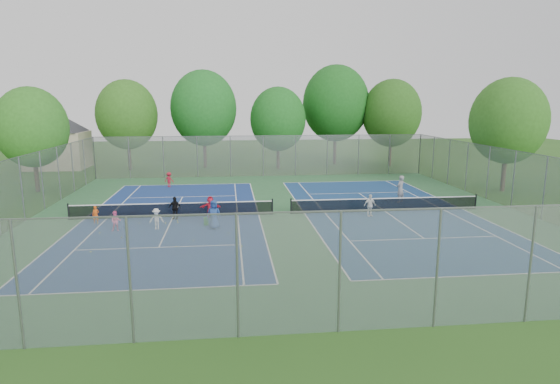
# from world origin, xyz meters

# --- Properties ---
(ground) EXTENTS (120.00, 120.00, 0.00)m
(ground) POSITION_xyz_m (0.00, 0.00, 0.00)
(ground) COLOR #29551A
(ground) RESTS_ON ground
(court_pad) EXTENTS (32.00, 32.00, 0.01)m
(court_pad) POSITION_xyz_m (0.00, 0.00, 0.01)
(court_pad) COLOR #2F6438
(court_pad) RESTS_ON ground
(court_left) EXTENTS (10.97, 23.77, 0.01)m
(court_left) POSITION_xyz_m (-7.00, 0.00, 0.02)
(court_left) COLOR navy
(court_left) RESTS_ON court_pad
(court_right) EXTENTS (10.97, 23.77, 0.01)m
(court_right) POSITION_xyz_m (7.00, 0.00, 0.02)
(court_right) COLOR navy
(court_right) RESTS_ON court_pad
(net_left) EXTENTS (12.87, 0.10, 0.91)m
(net_left) POSITION_xyz_m (-7.00, 0.00, 0.46)
(net_left) COLOR black
(net_left) RESTS_ON ground
(net_right) EXTENTS (12.87, 0.10, 0.91)m
(net_right) POSITION_xyz_m (7.00, 0.00, 0.46)
(net_right) COLOR black
(net_right) RESTS_ON ground
(fence_north) EXTENTS (32.00, 0.10, 4.00)m
(fence_north) POSITION_xyz_m (0.00, 16.00, 2.00)
(fence_north) COLOR gray
(fence_north) RESTS_ON ground
(fence_south) EXTENTS (32.00, 0.10, 4.00)m
(fence_south) POSITION_xyz_m (0.00, -16.00, 2.00)
(fence_south) COLOR gray
(fence_south) RESTS_ON ground
(fence_west) EXTENTS (0.10, 32.00, 4.00)m
(fence_west) POSITION_xyz_m (-16.00, 0.00, 2.00)
(fence_west) COLOR gray
(fence_west) RESTS_ON ground
(fence_east) EXTENTS (0.10, 32.00, 4.00)m
(fence_east) POSITION_xyz_m (16.00, 0.00, 2.00)
(fence_east) COLOR gray
(fence_east) RESTS_ON ground
(house) EXTENTS (11.03, 11.03, 7.30)m
(house) POSITION_xyz_m (-22.00, 24.00, 4.21)
(house) COLOR #B7A88C
(house) RESTS_ON ground
(tree_nw) EXTENTS (6.40, 6.40, 9.58)m
(tree_nw) POSITION_xyz_m (-14.00, 22.00, 5.89)
(tree_nw) COLOR #443326
(tree_nw) RESTS_ON ground
(tree_nl) EXTENTS (7.20, 7.20, 10.69)m
(tree_nl) POSITION_xyz_m (-6.00, 23.00, 6.54)
(tree_nl) COLOR #443326
(tree_nl) RESTS_ON ground
(tree_nc) EXTENTS (6.00, 6.00, 8.85)m
(tree_nc) POSITION_xyz_m (2.00, 21.00, 5.39)
(tree_nc) COLOR #443326
(tree_nc) RESTS_ON ground
(tree_nr) EXTENTS (7.60, 7.60, 11.42)m
(tree_nr) POSITION_xyz_m (9.00, 24.00, 7.04)
(tree_nr) COLOR #443326
(tree_nr) RESTS_ON ground
(tree_ne) EXTENTS (6.60, 6.60, 9.77)m
(tree_ne) POSITION_xyz_m (15.00, 22.00, 5.97)
(tree_ne) COLOR #443326
(tree_ne) RESTS_ON ground
(tree_side_w) EXTENTS (5.60, 5.60, 8.47)m
(tree_side_w) POSITION_xyz_m (-19.00, 10.00, 5.24)
(tree_side_w) COLOR #443326
(tree_side_w) RESTS_ON ground
(tree_side_e) EXTENTS (6.00, 6.00, 9.20)m
(tree_side_e) POSITION_xyz_m (19.00, 6.00, 5.74)
(tree_side_e) COLOR #443326
(tree_side_e) RESTS_ON ground
(ball_crate) EXTENTS (0.39, 0.39, 0.27)m
(ball_crate) POSITION_xyz_m (-6.86, 1.02, 0.13)
(ball_crate) COLOR blue
(ball_crate) RESTS_ON ground
(ball_hopper) EXTENTS (0.26, 0.26, 0.48)m
(ball_hopper) POSITION_xyz_m (-4.81, -2.24, 0.24)
(ball_hopper) COLOR green
(ball_hopper) RESTS_ON ground
(student_a) EXTENTS (0.42, 0.30, 1.08)m
(student_a) POSITION_xyz_m (-11.47, -1.04, 0.54)
(student_a) COLOR #E25715
(student_a) RESTS_ON ground
(student_b) EXTENTS (0.61, 0.50, 1.17)m
(student_b) POSITION_xyz_m (-9.84, -2.98, 0.59)
(student_b) COLOR pink
(student_b) RESTS_ON ground
(student_c) EXTENTS (0.81, 0.47, 1.25)m
(student_c) POSITION_xyz_m (-7.59, -2.87, 0.62)
(student_c) COLOR silver
(student_c) RESTS_ON ground
(student_d) EXTENTS (0.92, 0.62, 1.45)m
(student_d) POSITION_xyz_m (-6.80, -0.60, 0.73)
(student_d) COLOR black
(student_d) RESTS_ON ground
(student_e) EXTENTS (0.92, 0.68, 1.71)m
(student_e) POSITION_xyz_m (-4.30, -3.13, 0.86)
(student_e) COLOR navy
(student_e) RESTS_ON ground
(student_f) EXTENTS (1.34, 0.45, 1.43)m
(student_f) POSITION_xyz_m (-4.59, -0.60, 0.72)
(student_f) COLOR red
(student_f) RESTS_ON ground
(child_far_baseline) EXTENTS (0.97, 0.78, 1.31)m
(child_far_baseline) POSITION_xyz_m (-8.52, 10.86, 0.65)
(child_far_baseline) COLOR #A51727
(child_far_baseline) RESTS_ON ground
(instructor) EXTENTS (0.87, 0.83, 2.00)m
(instructor) POSITION_xyz_m (9.02, 2.69, 1.00)
(instructor) COLOR gray
(instructor) RESTS_ON ground
(teen_court_b) EXTENTS (0.91, 0.55, 1.45)m
(teen_court_b) POSITION_xyz_m (5.56, -1.18, 0.72)
(teen_court_b) COLOR white
(teen_court_b) RESTS_ON ground
(tennis_ball_0) EXTENTS (0.07, 0.07, 0.07)m
(tennis_ball_0) POSITION_xyz_m (-9.24, -4.50, 0.03)
(tennis_ball_0) COLOR gold
(tennis_ball_0) RESTS_ON ground
(tennis_ball_1) EXTENTS (0.07, 0.07, 0.07)m
(tennis_ball_1) POSITION_xyz_m (-6.12, -6.46, 0.03)
(tennis_ball_1) COLOR yellow
(tennis_ball_1) RESTS_ON ground
(tennis_ball_2) EXTENTS (0.07, 0.07, 0.07)m
(tennis_ball_2) POSITION_xyz_m (-11.34, -1.25, 0.03)
(tennis_ball_2) COLOR #A3C12C
(tennis_ball_2) RESTS_ON ground
(tennis_ball_3) EXTENTS (0.07, 0.07, 0.07)m
(tennis_ball_3) POSITION_xyz_m (-7.26, -1.63, 0.03)
(tennis_ball_3) COLOR #C0E334
(tennis_ball_3) RESTS_ON ground
(tennis_ball_4) EXTENTS (0.07, 0.07, 0.07)m
(tennis_ball_4) POSITION_xyz_m (-5.33, -5.50, 0.03)
(tennis_ball_4) COLOR #C6D732
(tennis_ball_4) RESTS_ON ground
(tennis_ball_5) EXTENTS (0.07, 0.07, 0.07)m
(tennis_ball_5) POSITION_xyz_m (-10.20, -6.86, 0.03)
(tennis_ball_5) COLOR #C8DD33
(tennis_ball_5) RESTS_ON ground
(tennis_ball_6) EXTENTS (0.07, 0.07, 0.07)m
(tennis_ball_6) POSITION_xyz_m (-10.66, -3.40, 0.03)
(tennis_ball_6) COLOR #CBEB36
(tennis_ball_6) RESTS_ON ground
(tennis_ball_7) EXTENTS (0.07, 0.07, 0.07)m
(tennis_ball_7) POSITION_xyz_m (-3.47, -4.32, 0.03)
(tennis_ball_7) COLOR yellow
(tennis_ball_7) RESTS_ON ground
(tennis_ball_8) EXTENTS (0.07, 0.07, 0.07)m
(tennis_ball_8) POSITION_xyz_m (-6.61, -1.16, 0.03)
(tennis_ball_8) COLOR #BFD030
(tennis_ball_8) RESTS_ON ground
(tennis_ball_9) EXTENTS (0.07, 0.07, 0.07)m
(tennis_ball_9) POSITION_xyz_m (-2.82, -6.77, 0.03)
(tennis_ball_9) COLOR #A3C12D
(tennis_ball_9) RESTS_ON ground
(tennis_ball_10) EXTENTS (0.07, 0.07, 0.07)m
(tennis_ball_10) POSITION_xyz_m (-6.54, -1.59, 0.03)
(tennis_ball_10) COLOR #CED832
(tennis_ball_10) RESTS_ON ground
(tennis_ball_11) EXTENTS (0.07, 0.07, 0.07)m
(tennis_ball_11) POSITION_xyz_m (-8.85, -1.53, 0.03)
(tennis_ball_11) COLOR gold
(tennis_ball_11) RESTS_ON ground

